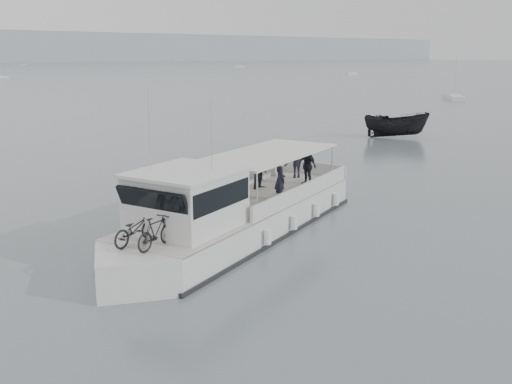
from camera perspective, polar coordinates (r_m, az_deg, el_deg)
ground at (r=24.04m, az=-17.01°, el=-4.08°), size 1400.00×1400.00×0.00m
tour_boat at (r=22.01m, az=-2.76°, el=-2.33°), size 14.37×8.56×6.23m
dark_motorboat at (r=51.35m, az=13.87°, el=6.52°), size 5.76×5.16×2.18m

